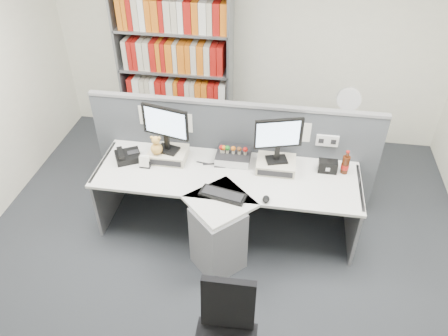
% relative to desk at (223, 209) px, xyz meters
% --- Properties ---
extents(ground, '(5.50, 5.50, 0.00)m').
position_rel_desk_xyz_m(ground, '(0.00, -0.60, -0.46)').
color(ground, '#32363B').
rests_on(ground, ground).
extents(room_shell, '(5.04, 5.54, 2.72)m').
position_rel_desk_xyz_m(room_shell, '(0.00, -0.60, 1.33)').
color(room_shell, white).
rests_on(room_shell, ground).
extents(partition, '(3.00, 0.08, 1.27)m').
position_rel_desk_xyz_m(partition, '(0.00, 0.65, 0.19)').
color(partition, '#4A4E54').
rests_on(partition, ground).
extents(desk, '(2.60, 1.20, 0.72)m').
position_rel_desk_xyz_m(desk, '(0.00, 0.00, 0.00)').
color(desk, silver).
rests_on(desk, ground).
extents(monitor_riser_left, '(0.38, 0.31, 0.10)m').
position_rel_desk_xyz_m(monitor_riser_left, '(-0.63, 0.38, 0.31)').
color(monitor_riser_left, beige).
rests_on(monitor_riser_left, desk).
extents(monitor_riser_right, '(0.38, 0.31, 0.10)m').
position_rel_desk_xyz_m(monitor_riser_right, '(0.47, 0.38, 0.31)').
color(monitor_riser_right, beige).
rests_on(monitor_riser_right, desk).
extents(monitor_left, '(0.48, 0.20, 0.50)m').
position_rel_desk_xyz_m(monitor_left, '(-0.63, 0.38, 0.66)').
color(monitor_left, black).
rests_on(monitor_left, monitor_riser_left).
extents(monitor_right, '(0.45, 0.20, 0.47)m').
position_rel_desk_xyz_m(monitor_right, '(0.47, 0.38, 0.64)').
color(monitor_right, black).
rests_on(monitor_right, monitor_riser_right).
extents(desktop_pc, '(0.34, 0.31, 0.09)m').
position_rel_desk_xyz_m(desktop_pc, '(0.03, 0.46, 0.31)').
color(desktop_pc, black).
rests_on(desktop_pc, desk).
extents(figurines, '(0.29, 0.05, 0.09)m').
position_rel_desk_xyz_m(figurines, '(0.02, 0.45, 0.41)').
color(figurines, beige).
rests_on(figurines, desktop_pc).
extents(keyboard, '(0.45, 0.25, 0.03)m').
position_rel_desk_xyz_m(keyboard, '(0.01, -0.11, 0.28)').
color(keyboard, black).
rests_on(keyboard, desk).
extents(mouse, '(0.06, 0.10, 0.04)m').
position_rel_desk_xyz_m(mouse, '(0.41, -0.11, 0.28)').
color(mouse, black).
rests_on(mouse, desk).
extents(desk_phone, '(0.32, 0.31, 0.11)m').
position_rel_desk_xyz_m(desk_phone, '(-1.04, 0.30, 0.30)').
color(desk_phone, black).
rests_on(desk_phone, desk).
extents(desk_calendar, '(0.11, 0.08, 0.13)m').
position_rel_desk_xyz_m(desk_calendar, '(-0.82, 0.21, 0.32)').
color(desk_calendar, black).
rests_on(desk_calendar, desk).
extents(plush_toy, '(0.12, 0.12, 0.21)m').
position_rel_desk_xyz_m(plush_toy, '(-0.72, 0.31, 0.45)').
color(plush_toy, gold).
rests_on(plush_toy, monitor_riser_left).
extents(speaker, '(0.18, 0.10, 0.12)m').
position_rel_desk_xyz_m(speaker, '(0.97, 0.42, 0.33)').
color(speaker, black).
rests_on(speaker, desk).
extents(cola_bottle, '(0.08, 0.08, 0.25)m').
position_rel_desk_xyz_m(cola_bottle, '(1.14, 0.43, 0.36)').
color(cola_bottle, '#3F190A').
rests_on(cola_bottle, desk).
extents(shelving_unit, '(1.41, 0.40, 2.00)m').
position_rel_desk_xyz_m(shelving_unit, '(-0.90, 1.85, 0.52)').
color(shelving_unit, gray).
rests_on(shelving_unit, ground).
extents(filing_cabinet, '(0.45, 0.61, 0.70)m').
position_rel_desk_xyz_m(filing_cabinet, '(1.20, 1.40, -0.11)').
color(filing_cabinet, gray).
rests_on(filing_cabinet, ground).
extents(desk_fan, '(0.27, 0.16, 0.45)m').
position_rel_desk_xyz_m(desk_fan, '(1.20, 1.40, 0.53)').
color(desk_fan, white).
rests_on(desk_fan, filing_cabinet).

